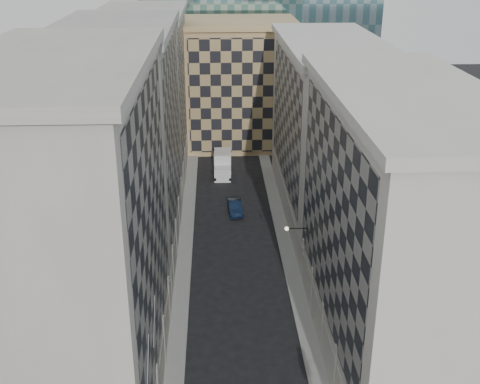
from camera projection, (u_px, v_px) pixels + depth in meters
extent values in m
cube|color=gray|center=(184.00, 259.00, 60.29)|extent=(1.50, 100.00, 0.15)
cube|color=gray|center=(288.00, 257.00, 60.71)|extent=(1.50, 100.00, 0.15)
cube|color=#A29E92|center=(75.00, 249.00, 38.13)|extent=(10.00, 22.00, 23.00)
cube|color=gray|center=(150.00, 226.00, 37.74)|extent=(0.25, 19.36, 18.00)
cube|color=#A29E92|center=(159.00, 372.00, 42.16)|extent=(0.45, 21.12, 3.20)
cube|color=#A29E92|center=(52.00, 61.00, 33.54)|extent=(10.80, 22.80, 0.70)
cylinder|color=#A29E92|center=(159.00, 341.00, 44.45)|extent=(0.90, 0.90, 4.40)
cylinder|color=#A29E92|center=(165.00, 300.00, 49.52)|extent=(0.90, 0.90, 4.40)
cube|color=gray|center=(122.00, 147.00, 58.58)|extent=(10.00, 22.00, 22.00)
cube|color=gray|center=(172.00, 131.00, 58.20)|extent=(0.25, 19.36, 17.00)
cube|color=gray|center=(176.00, 232.00, 62.42)|extent=(0.45, 21.12, 3.20)
cube|color=gray|center=(113.00, 27.00, 54.19)|extent=(10.80, 22.80, 0.70)
cylinder|color=gray|center=(169.00, 267.00, 54.58)|extent=(0.90, 0.90, 4.40)
cylinder|color=gray|center=(173.00, 239.00, 59.65)|extent=(0.90, 0.90, 4.40)
cylinder|color=gray|center=(176.00, 216.00, 64.71)|extent=(0.90, 0.90, 4.40)
cylinder|color=gray|center=(178.00, 196.00, 69.78)|extent=(0.90, 0.90, 4.40)
cube|color=#A29E92|center=(146.00, 97.00, 79.04)|extent=(10.00, 22.00, 21.00)
cube|color=gray|center=(182.00, 86.00, 78.66)|extent=(0.25, 19.36, 16.00)
cube|color=#A29E92|center=(185.00, 160.00, 82.68)|extent=(0.45, 21.12, 3.20)
cube|color=#A29E92|center=(140.00, 12.00, 74.83)|extent=(10.80, 22.80, 0.70)
cylinder|color=#A29E92|center=(180.00, 178.00, 74.84)|extent=(0.90, 0.90, 4.40)
cylinder|color=#A29E92|center=(182.00, 163.00, 79.91)|extent=(0.90, 0.90, 4.40)
cylinder|color=#A29E92|center=(184.00, 150.00, 84.98)|extent=(0.90, 0.90, 4.40)
cylinder|color=#A29E92|center=(186.00, 138.00, 90.04)|extent=(0.90, 0.90, 4.40)
cube|color=beige|center=(397.00, 235.00, 43.28)|extent=(10.00, 26.00, 20.00)
cube|color=gray|center=(331.00, 217.00, 42.50)|extent=(0.25, 22.88, 15.00)
cube|color=beige|center=(324.00, 333.00, 46.34)|extent=(0.45, 24.96, 3.20)
cube|color=beige|center=(413.00, 93.00, 39.27)|extent=(10.80, 26.80, 0.70)
cylinder|color=beige|center=(340.00, 372.00, 41.33)|extent=(0.90, 0.90, 4.40)
cylinder|color=beige|center=(327.00, 327.00, 46.12)|extent=(0.90, 0.90, 4.40)
cylinder|color=beige|center=(316.00, 290.00, 50.91)|extent=(0.90, 0.90, 4.40)
cylinder|color=beige|center=(307.00, 260.00, 55.70)|extent=(0.90, 0.90, 4.40)
cube|color=beige|center=(329.00, 131.00, 68.34)|extent=(10.00, 28.00, 19.00)
cube|color=gray|center=(286.00, 119.00, 67.56)|extent=(0.25, 24.64, 14.00)
cube|color=beige|center=(285.00, 196.00, 71.21)|extent=(0.45, 26.88, 3.20)
cube|color=beige|center=(334.00, 43.00, 64.53)|extent=(10.80, 28.80, 0.70)
cube|color=tan|center=(240.00, 85.00, 92.12)|extent=(16.00, 14.00, 18.00)
cube|color=tan|center=(242.00, 97.00, 85.58)|extent=(15.20, 0.25, 16.50)
cube|color=tan|center=(240.00, 22.00, 88.48)|extent=(16.80, 14.80, 0.80)
cube|color=#302B25|center=(225.00, 39.00, 102.99)|extent=(6.00, 6.00, 28.00)
cylinder|color=gray|center=(148.00, 363.00, 33.24)|extent=(0.10, 2.33, 2.33)
cylinder|color=gray|center=(154.00, 321.00, 36.93)|extent=(0.10, 2.33, 2.33)
cylinder|color=black|center=(297.00, 228.00, 52.81)|extent=(1.80, 0.08, 0.08)
sphere|color=#FFE5B2|center=(287.00, 229.00, 52.77)|extent=(0.36, 0.36, 0.36)
cube|color=white|center=(223.00, 173.00, 80.09)|extent=(2.23, 2.43, 1.78)
cube|color=white|center=(223.00, 162.00, 82.21)|extent=(2.36, 3.62, 3.07)
cylinder|color=black|center=(215.00, 179.00, 79.51)|extent=(0.32, 0.90, 0.89)
cylinder|color=black|center=(230.00, 179.00, 79.55)|extent=(0.32, 0.90, 0.89)
cylinder|color=black|center=(216.00, 167.00, 83.71)|extent=(0.32, 0.90, 0.89)
cylinder|color=black|center=(230.00, 167.00, 83.75)|extent=(0.32, 0.90, 0.89)
imported|color=#0D1A31|center=(235.00, 207.00, 70.33)|extent=(1.82, 4.46, 1.44)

